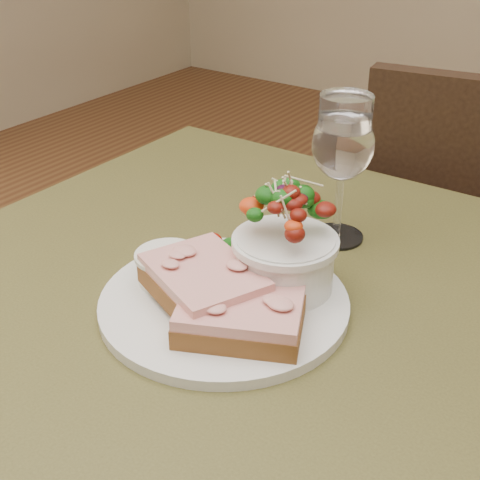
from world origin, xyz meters
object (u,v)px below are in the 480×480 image
Objects in this scene: sandwich_front at (240,316)px; wine_glass at (343,148)px; cafe_table at (243,362)px; sandwich_back at (204,282)px; salad_bowl at (285,239)px; chair_far at (466,348)px; dinner_plate at (224,303)px; ramekin at (168,266)px.

sandwich_front is 0.86× the size of wine_glass.
sandwich_front reaches higher than cafe_table.
sandwich_back reaches higher than sandwich_front.
cafe_table is at bearing -152.93° from salad_bowl.
wine_glass is at bearing 70.09° from sandwich_front.
chair_far is at bearing 80.33° from cafe_table.
salad_bowl reaches higher than dinner_plate.
chair_far is at bearing 80.84° from dinner_plate.
sandwich_front is (0.05, -0.07, 0.13)m from cafe_table.
sandwich_front is (0.05, -0.04, 0.02)m from dinner_plate.
ramekin is at bearing 66.64° from chair_far.
ramekin is at bearing 141.94° from sandwich_front.
ramekin reaches higher than dinner_plate.
salad_bowl is at bearing 69.26° from sandwich_front.
chair_far reaches higher than cafe_table.
sandwich_back is 0.10m from salad_bowl.
wine_glass reaches higher than chair_far.
sandwich_front is at bearing -85.29° from wine_glass.
wine_glass reaches higher than sandwich_back.
sandwich_back is at bearing 138.67° from sandwich_front.
chair_far is 0.88m from ramekin.
salad_bowl is at bearing -84.78° from wine_glass.
sandwich_front is 1.18× the size of salad_bowl.
chair_far is at bearing 75.35° from ramekin.
sandwich_front reaches higher than dinner_plate.
ramekin is at bearing -148.14° from cafe_table.
sandwich_front is (-0.07, -0.73, 0.49)m from chair_far.
cafe_table is 0.28m from wine_glass.
cafe_table is at bearing 90.09° from dinner_plate.
chair_far reaches higher than dinner_plate.
sandwich_front is at bearing 6.57° from sandwich_back.
cafe_table is 6.30× the size of salad_bowl.
ramekin is at bearing -149.81° from salad_bowl.
wine_glass reaches higher than ramekin.
sandwich_back is 0.06m from ramekin.
salad_bowl reaches higher than ramekin.
cafe_table is 0.16m from sandwich_front.
salad_bowl is (0.04, 0.02, 0.17)m from cafe_table.
salad_bowl is at bearing 27.07° from cafe_table.
salad_bowl is (0.11, 0.07, 0.04)m from ramekin.
sandwich_front is at bearing -37.43° from dinner_plate.
sandwich_back reaches higher than ramekin.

